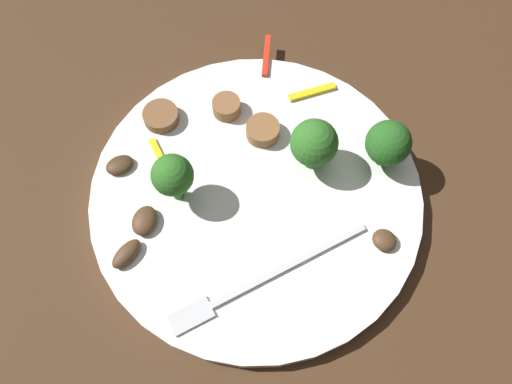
% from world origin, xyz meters
% --- Properties ---
extents(ground_plane, '(1.40, 1.40, 0.00)m').
position_xyz_m(ground_plane, '(0.00, 0.00, 0.00)').
color(ground_plane, '#422B19').
extents(plate, '(0.29, 0.29, 0.02)m').
position_xyz_m(plate, '(0.00, 0.00, 0.01)').
color(plate, white).
rests_on(plate, ground_plane).
extents(fork, '(0.18, 0.05, 0.00)m').
position_xyz_m(fork, '(0.05, 0.06, 0.02)').
color(fork, silver).
rests_on(fork, plate).
extents(broccoli_floret_0, '(0.04, 0.04, 0.06)m').
position_xyz_m(broccoli_floret_0, '(0.05, -0.04, 0.05)').
color(broccoli_floret_0, '#347525').
rests_on(broccoli_floret_0, plate).
extents(broccoli_floret_1, '(0.04, 0.04, 0.05)m').
position_xyz_m(broccoli_floret_1, '(-0.11, 0.05, 0.05)').
color(broccoli_floret_1, '#296420').
rests_on(broccoli_floret_1, plate).
extents(broccoli_floret_2, '(0.04, 0.04, 0.06)m').
position_xyz_m(broccoli_floret_2, '(-0.06, 0.01, 0.05)').
color(broccoli_floret_2, '#347525').
rests_on(broccoli_floret_2, plate).
extents(sausage_slice_0, '(0.03, 0.03, 0.01)m').
position_xyz_m(sausage_slice_0, '(-0.04, -0.04, 0.02)').
color(sausage_slice_0, brown).
rests_on(sausage_slice_0, plate).
extents(sausage_slice_1, '(0.03, 0.03, 0.01)m').
position_xyz_m(sausage_slice_1, '(-0.03, -0.08, 0.02)').
color(sausage_slice_1, brown).
rests_on(sausage_slice_1, plate).
extents(sausage_slice_2, '(0.04, 0.04, 0.01)m').
position_xyz_m(sausage_slice_2, '(0.02, -0.12, 0.02)').
color(sausage_slice_2, brown).
rests_on(sausage_slice_2, plate).
extents(mushroom_0, '(0.03, 0.03, 0.01)m').
position_xyz_m(mushroom_0, '(-0.05, 0.11, 0.02)').
color(mushroom_0, '#4C331E').
rests_on(mushroom_0, plate).
extents(mushroom_1, '(0.03, 0.03, 0.01)m').
position_xyz_m(mushroom_1, '(0.09, -0.04, 0.02)').
color(mushroom_1, '#4C331E').
rests_on(mushroom_1, plate).
extents(mushroom_2, '(0.03, 0.02, 0.01)m').
position_xyz_m(mushroom_2, '(0.12, -0.03, 0.02)').
color(mushroom_2, '#4C331E').
rests_on(mushroom_2, plate).
extents(mushroom_3, '(0.03, 0.02, 0.01)m').
position_xyz_m(mushroom_3, '(0.08, -0.10, 0.02)').
color(mushroom_3, '#422B19').
rests_on(mushroom_3, plate).
extents(pepper_strip_0, '(0.05, 0.02, 0.00)m').
position_xyz_m(pepper_strip_0, '(-0.11, -0.04, 0.02)').
color(pepper_strip_0, yellow).
rests_on(pepper_strip_0, plate).
extents(pepper_strip_1, '(0.04, 0.04, 0.00)m').
position_xyz_m(pepper_strip_1, '(-0.11, -0.11, 0.02)').
color(pepper_strip_1, red).
rests_on(pepper_strip_1, plate).
extents(pepper_strip_2, '(0.01, 0.04, 0.00)m').
position_xyz_m(pepper_strip_2, '(0.04, -0.08, 0.02)').
color(pepper_strip_2, yellow).
rests_on(pepper_strip_2, plate).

